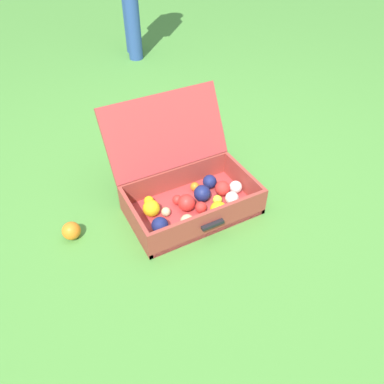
{
  "coord_description": "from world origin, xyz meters",
  "views": [
    {
      "loc": [
        -0.67,
        -1.22,
        1.27
      ],
      "look_at": [
        -0.05,
        -0.06,
        0.12
      ],
      "focal_mm": 34.69,
      "sensor_mm": 36.0,
      "label": 1
    }
  ],
  "objects": [
    {
      "name": "ground_plane",
      "position": [
        0.0,
        0.0,
        0.0
      ],
      "size": [
        16.0,
        16.0,
        0.0
      ],
      "primitive_type": "plane",
      "color": "#4C8C38"
    },
    {
      "name": "stray_ball_on_grass",
      "position": [
        -0.61,
        0.05,
        0.04
      ],
      "size": [
        0.08,
        0.08,
        0.08
      ],
      "primitive_type": "sphere",
      "color": "orange",
      "rests_on": "ground"
    },
    {
      "name": "open_suitcase",
      "position": [
        -0.04,
        0.0,
        0.11
      ],
      "size": [
        0.61,
        0.57,
        0.47
      ],
      "color": "#B23838",
      "rests_on": "ground"
    }
  ]
}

